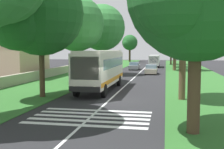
# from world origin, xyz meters

# --- Properties ---
(ground) EXTENTS (160.00, 160.00, 0.00)m
(ground) POSITION_xyz_m (0.00, 0.00, 0.00)
(ground) COLOR #262628
(grass_verge_left) EXTENTS (120.00, 8.00, 0.04)m
(grass_verge_left) POSITION_xyz_m (15.00, 8.20, 0.02)
(grass_verge_left) COLOR #2D6628
(grass_verge_left) RESTS_ON ground
(grass_verge_right) EXTENTS (120.00, 8.00, 0.04)m
(grass_verge_right) POSITION_xyz_m (15.00, -8.20, 0.02)
(grass_verge_right) COLOR #2D6628
(grass_verge_right) RESTS_ON ground
(centre_line) EXTENTS (110.00, 0.16, 0.01)m
(centre_line) POSITION_xyz_m (15.00, 0.00, 0.00)
(centre_line) COLOR silver
(centre_line) RESTS_ON ground
(coach_bus) EXTENTS (11.16, 2.62, 3.73)m
(coach_bus) POSITION_xyz_m (4.80, 1.80, 2.15)
(coach_bus) COLOR silver
(coach_bus) RESTS_ON ground
(zebra_crossing) EXTENTS (4.05, 6.80, 0.01)m
(zebra_crossing) POSITION_xyz_m (-5.79, 0.00, 0.00)
(zebra_crossing) COLOR silver
(zebra_crossing) RESTS_ON ground
(trailing_car_0) EXTENTS (4.30, 1.78, 1.43)m
(trailing_car_0) POSITION_xyz_m (23.24, -1.99, 0.67)
(trailing_car_0) COLOR #B7A893
(trailing_car_0) RESTS_ON ground
(trailing_car_1) EXTENTS (4.30, 1.78, 1.43)m
(trailing_car_1) POSITION_xyz_m (32.01, 1.59, 0.67)
(trailing_car_1) COLOR gray
(trailing_car_1) RESTS_ON ground
(trailing_minibus_0) EXTENTS (6.00, 2.14, 2.53)m
(trailing_minibus_0) POSITION_xyz_m (40.24, -1.76, 1.55)
(trailing_minibus_0) COLOR silver
(trailing_minibus_0) RESTS_ON ground
(roadside_tree_left_0) EXTENTS (8.56, 6.88, 10.07)m
(roadside_tree_left_0) POSITION_xyz_m (0.16, 5.82, 6.50)
(roadside_tree_left_0) COLOR #4C3826
(roadside_tree_left_0) RESTS_ON grass_verge_left
(roadside_tree_left_2) EXTENTS (5.35, 4.59, 7.99)m
(roadside_tree_left_2) POSITION_xyz_m (63.51, 6.45, 5.59)
(roadside_tree_left_2) COLOR #3D2D1E
(roadside_tree_left_2) RESTS_ON grass_verge_left
(roadside_tree_left_3) EXTENTS (7.46, 6.49, 10.04)m
(roadside_tree_left_3) POSITION_xyz_m (11.07, 6.35, 6.67)
(roadside_tree_left_3) COLOR #4C3826
(roadside_tree_left_3) RESTS_ON grass_verge_left
(roadside_tree_left_4) EXTENTS (8.10, 6.89, 10.44)m
(roadside_tree_left_4) POSITION_xyz_m (20.50, 5.44, 6.84)
(roadside_tree_left_4) COLOR #4C3826
(roadside_tree_left_4) RESTS_ON grass_verge_left
(roadside_tree_right_0) EXTENTS (7.58, 6.22, 11.17)m
(roadside_tree_right_0) POSITION_xyz_m (31.45, -5.60, 7.90)
(roadside_tree_right_0) COLOR brown
(roadside_tree_right_0) RESTS_ON grass_verge_right
(roadside_tree_right_3) EXTENTS (6.64, 5.34, 8.70)m
(roadside_tree_right_3) POSITION_xyz_m (51.04, -5.26, 5.90)
(roadside_tree_right_3) COLOR #4C3826
(roadside_tree_right_3) RESTS_ON grass_verge_right
(roadside_tree_right_4) EXTENTS (6.46, 5.20, 8.54)m
(roadside_tree_right_4) POSITION_xyz_m (40.30, -5.97, 5.81)
(roadside_tree_right_4) COLOR #3D2D1E
(roadside_tree_right_4) RESTS_ON grass_verge_right
(utility_pole) EXTENTS (0.24, 1.40, 8.75)m
(utility_pole) POSITION_xyz_m (11.56, 5.58, 4.56)
(utility_pole) COLOR #473828
(utility_pole) RESTS_ON grass_verge_left
(roadside_wall) EXTENTS (70.00, 0.40, 1.13)m
(roadside_wall) POSITION_xyz_m (20.00, 11.60, 0.60)
(roadside_wall) COLOR #B2A893
(roadside_wall) RESTS_ON grass_verge_left
(roadside_building) EXTENTS (9.66, 9.24, 7.82)m
(roadside_building) POSITION_xyz_m (15.07, 17.47, 3.97)
(roadside_building) COLOR beige
(roadside_building) RESTS_ON ground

